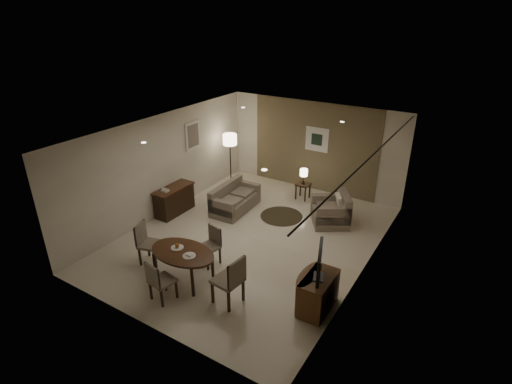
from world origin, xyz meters
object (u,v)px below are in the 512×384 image
Objects in this scene: chair_left at (151,244)px; armchair at (331,209)px; dining_table at (184,266)px; chair_far at (208,247)px; tv_cabinet at (318,293)px; floor_lamp at (230,160)px; chair_right at (228,279)px; side_table at (303,191)px; console_desk at (174,200)px; chair_near at (162,280)px; sofa at (235,198)px.

chair_left is 0.99× the size of armchair.
dining_table is 1.69× the size of chair_far.
tv_cabinet is 1.05× the size of chair_far.
chair_left is at bearing -77.85° from floor_lamp.
chair_right reaches higher than dining_table.
side_table is 2.45m from floor_lamp.
console_desk reaches higher than side_table.
chair_left reaches higher than chair_far.
armchair is at bearing -100.28° from chair_near.
chair_left is 4.89m from side_table.
chair_far is at bearing -77.15° from chair_left.
floor_lamp is (-4.66, 3.85, 0.48)m from tv_cabinet.
console_desk is at bearing -98.89° from armchair.
armchair is at bearing 75.87° from chair_far.
sofa reaches higher than dining_table.
side_table is at bearing 119.00° from tv_cabinet.
side_table is at bearing 85.26° from dining_table.
chair_far is at bearing -161.13° from sofa.
armchair is (1.64, 3.82, 0.08)m from dining_table.
sofa is at bearing -66.93° from chair_near.
tv_cabinet is (4.89, -1.50, -0.03)m from console_desk.
sofa is 2.62m from armchair.
chair_near is at bearing -93.47° from side_table.
chair_right is at bearing -55.56° from floor_lamp.
armchair is 1.95× the size of side_table.
dining_table is at bearing -83.57° from chair_far.
chair_far is at bearing -59.33° from armchair.
chair_right is at bearing -33.48° from console_desk.
armchair is at bearing -37.79° from side_table.
console_desk is 4.19m from armchair.
console_desk is 3.71m from side_table.
chair_near reaches higher than chair_far.
chair_far is 4.30m from floor_lamp.
floor_lamp is (-3.61, 0.67, 0.42)m from armchair.
armchair is 0.56× the size of floor_lamp.
console_desk is at bearing -116.93° from chair_right.
console_desk reaches higher than sofa.
console_desk is 0.72× the size of floor_lamp.
chair_right is (3.36, -2.22, 0.14)m from console_desk.
chair_right is 3.84m from sofa.
chair_near is 0.93× the size of armchair.
floor_lamp is at bearing -132.97° from armchair.
side_table is at bearing -41.08° from sofa.
chair_near is at bearing -51.16° from console_desk.
floor_lamp reaches higher than tv_cabinet.
tv_cabinet is 0.54× the size of floor_lamp.
dining_table is at bearing -94.74° from side_table.
floor_lamp is (-1.97, 4.48, 0.50)m from dining_table.
console_desk is 2.35m from chair_left.
dining_table is at bearing -166.69° from tv_cabinet.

